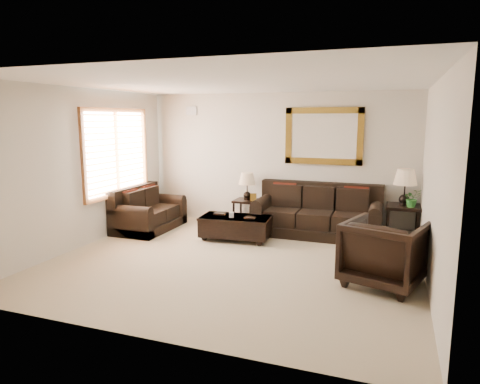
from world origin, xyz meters
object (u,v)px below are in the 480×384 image
at_px(sofa, 317,216).
at_px(coffee_table, 236,225).
at_px(loveseat, 147,214).
at_px(end_table_right, 404,194).
at_px(armchair, 384,250).
at_px(end_table_left, 247,191).

relative_size(sofa, coffee_table, 1.78).
xyz_separation_m(loveseat, coffee_table, (1.94, -0.11, -0.05)).
bearing_deg(end_table_right, armchair, -96.27).
bearing_deg(armchair, loveseat, -0.23).
bearing_deg(end_table_right, end_table_left, 179.15).
height_order(loveseat, armchair, armchair).
relative_size(end_table_left, armchair, 1.14).
bearing_deg(loveseat, end_table_left, -62.59).
xyz_separation_m(loveseat, end_table_left, (1.80, 0.93, 0.41)).
xyz_separation_m(end_table_left, armchair, (2.74, -2.40, -0.24)).
xyz_separation_m(loveseat, end_table_right, (4.79, 0.89, 0.54)).
bearing_deg(armchair, end_table_right, -78.56).
bearing_deg(loveseat, coffee_table, -93.11).
height_order(loveseat, end_table_right, end_table_right).
bearing_deg(coffee_table, loveseat, 171.73).
relative_size(coffee_table, armchair, 1.37).
bearing_deg(coffee_table, armchair, -32.85).
height_order(loveseat, end_table_left, end_table_left).
distance_m(sofa, coffee_table, 1.59).
bearing_deg(sofa, coffee_table, -147.01).
distance_m(loveseat, coffee_table, 1.94).
xyz_separation_m(sofa, end_table_right, (1.52, 0.13, 0.50)).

